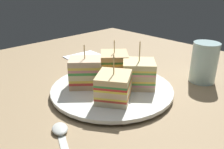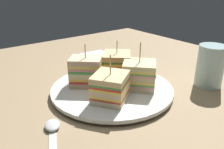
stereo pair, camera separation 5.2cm
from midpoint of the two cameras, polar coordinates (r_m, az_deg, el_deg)
name	(u,v)px [view 2 (the right image)]	position (r cm, az deg, el deg)	size (l,w,h in cm)	color
ground_plane	(112,96)	(53.88, 2.75, -5.22)	(103.02, 99.97, 1.80)	#957D5A
plate	(112,89)	(53.09, 2.79, -3.58)	(27.18, 27.18, 1.36)	silver
sandwich_wedge_0	(139,75)	(52.15, 9.33, -0.16)	(9.35, 9.31, 10.32)	beige
sandwich_wedge_1	(117,65)	(57.02, 3.77, 2.21)	(9.42, 9.36, 9.19)	beige
sandwich_wedge_2	(86,72)	(52.65, -3.47, 0.66)	(8.52, 8.67, 9.54)	#DFB489
sandwich_wedge_3	(111,87)	(46.36, 2.83, -3.16)	(9.11, 9.29, 9.51)	beige
chip_pile	(119,82)	(53.51, 4.48, -1.79)	(6.85, 6.31, 1.75)	#DEB069
salad_garnish	(141,74)	(58.85, 9.44, 0.05)	(6.60, 6.34, 1.44)	#3C8A3B
spoon	(52,131)	(41.07, -10.68, -13.36)	(13.04, 7.22, 1.00)	silver
napkin	(96,57)	(75.64, -1.88, 4.16)	(12.94, 11.07, 0.50)	white
drinking_glass	(210,69)	(60.66, 24.90, 1.23)	(6.23, 6.23, 9.89)	silver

